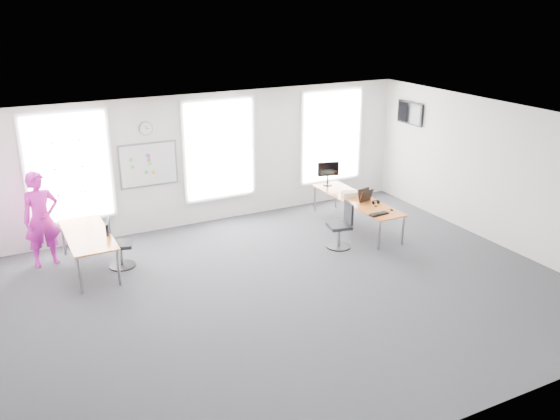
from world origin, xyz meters
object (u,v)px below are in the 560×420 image
person (41,219)px  monitor (328,171)px  chair_right (342,228)px  headphones (376,202)px  keyboard (379,214)px  desk_right (356,201)px  chair_left (118,247)px  desk_left (88,237)px

person → monitor: bearing=-7.2°
chair_right → person: person is taller
headphones → keyboard: bearing=-139.6°
desk_right → monitor: size_ratio=4.74×
monitor → chair_left: bearing=-155.9°
keyboard → desk_left: bearing=158.2°
desk_left → person: size_ratio=1.06×
desk_left → person: person is taller
chair_right → keyboard: size_ratio=2.23×
desk_left → chair_left: (0.51, -0.15, -0.25)m
desk_right → chair_right: chair_right is taller
desk_right → person: (-6.56, 1.11, 0.32)m
chair_left → keyboard: size_ratio=2.19×
chair_right → monitor: bearing=168.1°
headphones → monitor: 1.70m
desk_left → monitor: 5.84m
headphones → chair_right: bearing=177.6°
chair_right → monitor: monitor is taller
desk_right → chair_right: bearing=-137.9°
chair_left → headphones: 5.57m
chair_right → person: bearing=-97.3°
chair_left → keyboard: chair_left is taller
desk_left → desk_right: bearing=-4.7°
desk_right → chair_right: size_ratio=2.81×
keyboard → monitor: monitor is taller
chair_left → desk_left: bearing=89.0°
person → headphones: size_ratio=11.86×
person → chair_right: bearing=-26.8°
desk_right → headphones: 0.53m
desk_left → person: (-0.72, 0.63, 0.27)m
desk_right → chair_right: 1.26m
chair_right → keyboard: (0.77, -0.24, 0.25)m
desk_left → headphones: 6.09m
desk_left → headphones: size_ratio=12.63×
desk_left → keyboard: desk_left is taller
chair_left → monitor: 5.38m
headphones → monitor: (-0.22, 1.66, 0.31)m
desk_right → monitor: monitor is taller
desk_left → headphones: headphones is taller
chair_left → keyboard: bearing=-89.4°
desk_right → desk_left: (-5.84, 0.48, 0.04)m
desk_left → chair_right: chair_right is taller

